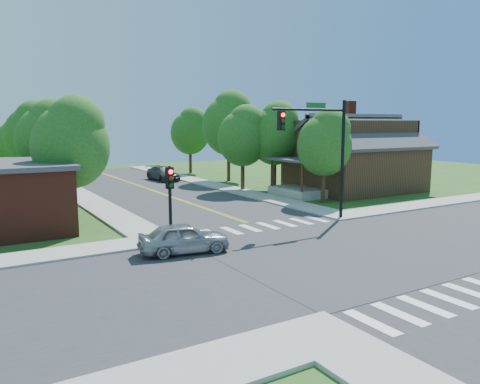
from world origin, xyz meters
TOP-DOWN VIEW (x-y plane):
  - ground at (0.00, 0.00)m, footprint 100.00×100.00m
  - road_ns at (0.00, 0.00)m, footprint 10.00×90.00m
  - road_ew at (0.00, 0.00)m, footprint 90.00×10.00m
  - intersection_patch at (0.00, 0.00)m, footprint 10.20×10.20m
  - sidewalk_ne at (15.82, 15.82)m, footprint 40.00×40.00m
  - crosswalk_north at (0.00, 6.20)m, footprint 8.85×2.00m
  - crosswalk_south at (0.00, -6.20)m, footprint 8.85×2.00m
  - centerline at (0.00, 0.00)m, footprint 0.30×90.00m
  - signal_mast_ne at (3.91, 5.59)m, footprint 5.30×0.42m
  - signal_pole_nw at (-5.60, 5.58)m, footprint 0.34×0.42m
  - house_ne at (15.11, 14.23)m, footprint 13.05×8.80m
  - tree_e_a at (8.77, 10.74)m, footprint 4.08×3.88m
  - tree_e_b at (9.48, 18.00)m, footprint 4.58×4.35m
  - tree_e_c at (9.32, 25.87)m, footprint 5.39×5.12m
  - tree_e_d at (9.15, 34.66)m, footprint 4.55×4.32m
  - tree_w_a at (-8.65, 12.48)m, footprint 4.37×4.15m
  - tree_w_b at (-8.70, 19.87)m, footprint 4.45×4.23m
  - tree_w_c at (-8.64, 28.15)m, footprint 4.60×4.37m
  - tree_w_d at (-9.30, 37.01)m, footprint 3.75×3.56m
  - tree_house at (6.94, 19.21)m, footprint 4.39×4.17m
  - tree_bldg at (-7.78, 18.08)m, footprint 3.87×3.67m
  - car_silver at (-5.84, 3.50)m, footprint 2.93×4.59m
  - car_dgrey at (3.50, 29.42)m, footprint 2.69×5.19m

SIDE VIEW (x-z plane):
  - ground at x=0.00m, z-range 0.00..0.00m
  - intersection_patch at x=0.00m, z-range -0.03..0.03m
  - road_ns at x=0.00m, z-range 0.00..0.04m
  - road_ew at x=0.00m, z-range 0.01..0.04m
  - crosswalk_north at x=0.00m, z-range 0.04..0.05m
  - crosswalk_south at x=0.00m, z-range 0.04..0.05m
  - centerline at x=0.00m, z-range 0.04..0.05m
  - sidewalk_ne at x=15.82m, z-range 0.00..0.14m
  - car_silver at x=-5.84m, z-range 0.00..1.39m
  - car_dgrey at x=3.50m, z-range 0.00..1.42m
  - signal_pole_nw at x=-5.60m, z-range 0.76..4.56m
  - house_ne at x=15.11m, z-range -0.23..6.88m
  - tree_w_d at x=-9.30m, z-range 0.98..7.36m
  - tree_bldg at x=-7.78m, z-range 1.02..7.59m
  - tree_e_a at x=8.77m, z-range 1.07..8.01m
  - signal_mast_ne at x=3.91m, z-range 1.25..8.45m
  - tree_w_a at x=-8.65m, z-range 1.15..8.58m
  - tree_house at x=6.94m, z-range 1.16..8.61m
  - tree_w_b at x=-8.70m, z-range 1.17..8.74m
  - tree_e_d at x=9.15m, z-range 1.20..8.93m
  - tree_e_b at x=9.48m, z-range 1.21..8.99m
  - tree_w_c at x=-8.64m, z-range 1.21..9.02m
  - tree_e_c at x=9.32m, z-range 1.42..10.58m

